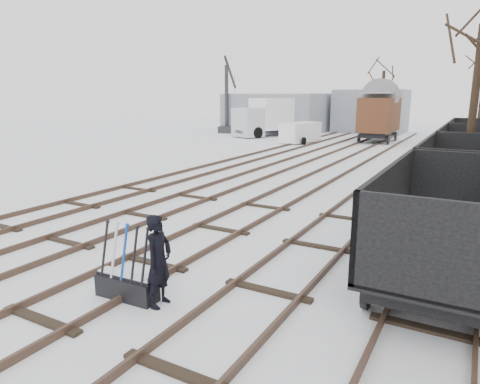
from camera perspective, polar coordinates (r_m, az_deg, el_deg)
The scene contains 16 objects.
ground at distance 10.46m, azimuth -11.47°, elevation -9.42°, with size 120.00×120.00×0.00m, color white.
tracks at distance 22.24m, azimuth 12.02°, elevation 2.60°, with size 13.90×52.00×0.16m.
shed_left at distance 47.47m, azimuth 5.15°, elevation 10.52°, with size 10.00×8.00×4.10m.
shed_right at distance 48.43m, azimuth 17.08°, elevation 10.30°, with size 7.00×6.00×4.50m.
ground_frame at distance 8.85m, azimuth -14.85°, elevation -11.84°, with size 1.32×0.47×1.49m.
worker at distance 8.21m, azimuth -10.78°, elevation -9.02°, with size 0.65×0.43×1.78m, color black.
freight_wagon_a at distance 9.98m, azimuth 25.55°, elevation -5.80°, with size 2.41×6.03×2.46m.
freight_wagon_b at distance 16.20m, azimuth 27.22°, elevation 0.81°, with size 2.41×6.03×2.46m.
freight_wagon_c at distance 22.52m, azimuth 27.96°, elevation 3.74°, with size 2.41×6.03×2.46m.
freight_wagon_d at distance 28.88m, azimuth 28.37°, elevation 5.38°, with size 2.41×6.03×2.46m.
box_van_wagon at distance 38.43m, azimuth 18.10°, elevation 9.90°, with size 2.83×5.34×4.07m.
lorry at distance 42.17m, azimuth 4.26°, elevation 9.99°, with size 4.66×8.31×3.61m.
panel_van at distance 36.25m, azimuth 8.07°, elevation 7.89°, with size 2.49×4.09×1.68m.
crane at distance 45.67m, azimuth -1.67°, elevation 10.48°, with size 1.92×4.66×7.81m.
tree_near at distance 19.32m, azimuth 28.63°, elevation 9.36°, with size 0.30×0.30×6.53m, color black.
tree_far_left at distance 45.69m, azimuth 18.37°, elevation 11.18°, with size 0.30×0.30×6.23m, color black.
Camera 1 is at (6.42, -7.27, 3.91)m, focal length 32.00 mm.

